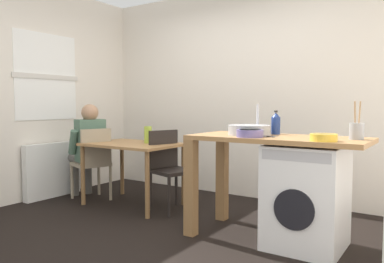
% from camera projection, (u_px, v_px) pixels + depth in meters
% --- Properties ---
extents(ground_plane, '(5.46, 5.46, 0.00)m').
position_uv_depth(ground_plane, '(161.00, 231.00, 3.61)').
color(ground_plane, black).
extents(wall_back, '(4.60, 0.10, 2.70)m').
position_uv_depth(wall_back, '(245.00, 93.00, 4.97)').
color(wall_back, silver).
rests_on(wall_back, ground_plane).
extents(wall_window_side, '(0.12, 3.80, 2.70)m').
position_uv_depth(wall_window_side, '(23.00, 92.00, 4.71)').
color(wall_window_side, silver).
rests_on(wall_window_side, ground_plane).
extents(radiator, '(0.10, 0.80, 0.70)m').
position_uv_depth(radiator, '(53.00, 170.00, 4.95)').
color(radiator, white).
rests_on(radiator, ground_plane).
extents(dining_table, '(1.10, 0.76, 0.74)m').
position_uv_depth(dining_table, '(133.00, 151.00, 4.53)').
color(dining_table, '#9E7042').
rests_on(dining_table, ground_plane).
extents(chair_person_seat, '(0.51, 0.51, 0.90)m').
position_uv_depth(chair_person_seat, '(93.00, 160.00, 4.74)').
color(chair_person_seat, gray).
rests_on(chair_person_seat, ground_plane).
extents(chair_opposite, '(0.50, 0.50, 0.90)m').
position_uv_depth(chair_opposite, '(169.00, 165.00, 4.33)').
color(chair_opposite, black).
rests_on(chair_opposite, ground_plane).
extents(seated_person, '(0.57, 0.54, 1.20)m').
position_uv_depth(seated_person, '(88.00, 146.00, 4.86)').
color(seated_person, '#595651').
rests_on(seated_person, ground_plane).
extents(kitchen_counter, '(1.50, 0.68, 0.92)m').
position_uv_depth(kitchen_counter, '(254.00, 153.00, 3.43)').
color(kitchen_counter, '#9E7042').
rests_on(kitchen_counter, ground_plane).
extents(washing_machine, '(0.60, 0.61, 0.86)m').
position_uv_depth(washing_machine, '(306.00, 196.00, 3.19)').
color(washing_machine, white).
rests_on(washing_machine, ground_plane).
extents(sink_basin, '(0.38, 0.38, 0.09)m').
position_uv_depth(sink_basin, '(249.00, 130.00, 3.44)').
color(sink_basin, '#9EA0A5').
rests_on(sink_basin, kitchen_counter).
extents(tap, '(0.02, 0.02, 0.28)m').
position_uv_depth(tap, '(258.00, 119.00, 3.58)').
color(tap, '#B2B2B7').
rests_on(tap, kitchen_counter).
extents(bottle_tall_green, '(0.08, 0.08, 0.22)m').
position_uv_depth(bottle_tall_green, '(276.00, 124.00, 3.53)').
color(bottle_tall_green, navy).
rests_on(bottle_tall_green, kitchen_counter).
extents(mixing_bowl, '(0.23, 0.23, 0.06)m').
position_uv_depth(mixing_bowl, '(250.00, 133.00, 3.22)').
color(mixing_bowl, slate).
rests_on(mixing_bowl, kitchen_counter).
extents(utensil_crock, '(0.11, 0.11, 0.30)m').
position_uv_depth(utensil_crock, '(357.00, 131.00, 2.99)').
color(utensil_crock, gray).
rests_on(utensil_crock, kitchen_counter).
extents(colander, '(0.20, 0.20, 0.06)m').
position_uv_depth(colander, '(324.00, 137.00, 2.87)').
color(colander, gold).
rests_on(colander, kitchen_counter).
extents(vase, '(0.09, 0.09, 0.20)m').
position_uv_depth(vase, '(148.00, 135.00, 4.52)').
color(vase, '#A8C63D').
rests_on(vase, dining_table).
extents(scissors, '(0.15, 0.06, 0.01)m').
position_uv_depth(scissors, '(267.00, 136.00, 3.24)').
color(scissors, '#B2B2B7').
rests_on(scissors, kitchen_counter).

